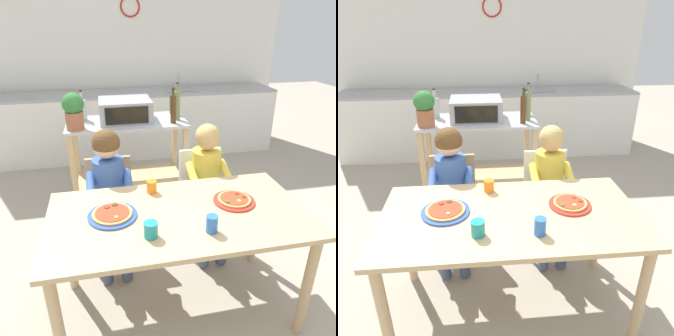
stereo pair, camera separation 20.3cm
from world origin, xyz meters
TOP-DOWN VIEW (x-y plane):
  - ground_plane at (0.00, 1.26)m, footprint 12.60×12.60m
  - back_wall_tiled at (0.00, 3.21)m, footprint 4.46×0.14m
  - kitchen_counter at (0.00, 2.80)m, footprint 4.01×0.60m
  - kitchen_island_cart at (-0.17, 1.38)m, footprint 1.10×0.53m
  - toaster_oven at (-0.17, 1.40)m, footprint 0.47×0.40m
  - bottle_dark_olive_oil at (-0.56, 1.50)m, footprint 0.07×0.07m
  - bottle_slim_sauce at (0.30, 1.32)m, footprint 0.05×0.05m
  - bottle_tall_green_wine at (0.31, 1.54)m, footprint 0.07×0.07m
  - bottle_brown_beer at (0.24, 1.23)m, footprint 0.05×0.05m
  - potted_herb_plant at (-0.62, 1.22)m, footprint 0.18×0.18m
  - dining_table at (0.00, 0.00)m, footprint 1.50×0.78m
  - dining_chair_left at (-0.38, 0.64)m, footprint 0.36×0.36m
  - dining_chair_right at (0.36, 0.66)m, footprint 0.36×0.36m
  - child_in_blue_striped_shirt at (-0.38, 0.53)m, footprint 0.32×0.42m
  - child_in_yellow_shirt at (0.36, 0.54)m, footprint 0.32×0.42m
  - pizza_plate_blue_rimmed at (-0.38, 0.04)m, footprint 0.28×0.28m
  - pizza_plate_red_rimmed at (0.36, 0.05)m, footprint 0.25×0.25m
  - drinking_cup_orange at (-0.11, 0.27)m, footprint 0.07×0.07m
  - drinking_cup_teal at (-0.19, -0.18)m, footprint 0.07×0.07m
  - drinking_cup_blue at (0.13, -0.21)m, footprint 0.06×0.06m

SIDE VIEW (x-z plane):
  - ground_plane at x=0.00m, z-range 0.00..0.00m
  - kitchen_counter at x=0.00m, z-range -0.10..0.99m
  - dining_chair_left at x=-0.38m, z-range 0.07..0.89m
  - dining_chair_right at x=0.36m, z-range 0.07..0.89m
  - kitchen_island_cart at x=-0.17m, z-range 0.15..1.05m
  - dining_table at x=0.00m, z-range 0.27..1.02m
  - child_in_yellow_shirt at x=0.36m, z-range 0.15..1.20m
  - child_in_blue_striped_shirt at x=-0.38m, z-range 0.16..1.23m
  - pizza_plate_red_rimmed at x=0.36m, z-range 0.74..0.78m
  - pizza_plate_blue_rimmed at x=-0.38m, z-range 0.74..0.78m
  - drinking_cup_orange at x=-0.11m, z-range 0.75..0.83m
  - drinking_cup_teal at x=-0.19m, z-range 0.75..0.83m
  - drinking_cup_blue at x=0.13m, z-range 0.75..0.84m
  - toaster_oven at x=-0.17m, z-range 0.91..1.10m
  - bottle_dark_olive_oil at x=-0.56m, z-range 0.87..1.15m
  - bottle_tall_green_wine at x=0.31m, z-range 0.88..1.13m
  - bottle_brown_beer at x=0.24m, z-range 0.88..1.20m
  - bottle_slim_sauce at x=0.30m, z-range 0.87..1.22m
  - potted_herb_plant at x=-0.62m, z-range 0.92..1.23m
  - back_wall_tiled at x=0.00m, z-range 0.00..2.70m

